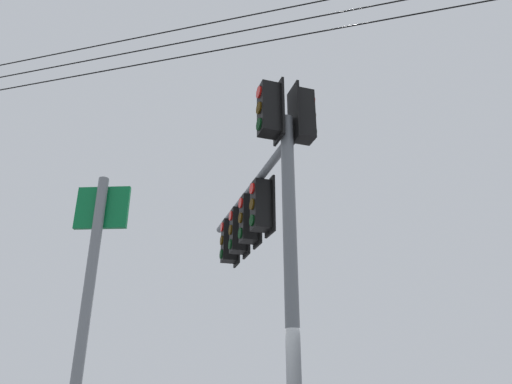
{
  "coord_description": "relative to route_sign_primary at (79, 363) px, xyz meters",
  "views": [
    {
      "loc": [
        6.11,
        0.17,
        1.53
      ],
      "look_at": [
        -2.1,
        0.53,
        5.14
      ],
      "focal_mm": 34.54,
      "sensor_mm": 36.0,
      "label": 1
    }
  ],
  "objects": [
    {
      "name": "signal_mast_assembly",
      "position": [
        -4.75,
        1.38,
        2.83
      ],
      "size": [
        4.44,
        1.71,
        6.4
      ],
      "color": "slate",
      "rests_on": "ground"
    },
    {
      "name": "route_sign_primary",
      "position": [
        0.0,
        0.0,
        0.0
      ],
      "size": [
        0.11,
        0.36,
        2.99
      ],
      "color": "slate",
      "rests_on": "ground"
    },
    {
      "name": "overhead_wire_span",
      "position": [
        -3.18,
        2.74,
        5.93
      ],
      "size": [
        8.21,
        22.99,
        1.48
      ],
      "color": "black"
    }
  ]
}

